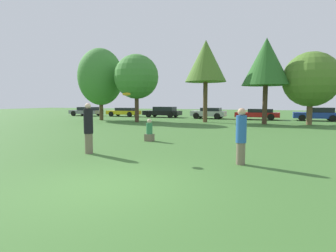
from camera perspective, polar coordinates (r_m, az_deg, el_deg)
name	(u,v)px	position (r m, az deg, el deg)	size (l,w,h in m)	color
ground_plane	(110,186)	(6.66, -11.87, -12.09)	(120.00, 120.00, 0.00)	#3D6B2D
person_thrower	(88,128)	(10.69, -16.16, -0.43)	(0.34, 0.34, 1.89)	#726651
person_catcher	(241,136)	(8.78, 14.92, -1.98)	(0.32, 0.32, 1.75)	#726651
frisbee	(127,94)	(9.94, -8.59, 6.54)	(0.29, 0.28, 0.13)	orange
bystander_sitting	(149,132)	(13.59, -3.88, -1.20)	(0.41, 0.34, 1.10)	#726651
tree_0	(101,77)	(29.50, -13.80, 9.85)	(4.59, 4.59, 7.35)	brown
tree_1	(136,77)	(26.29, -6.55, 10.09)	(4.15, 4.15, 6.33)	#473323
tree_2	(206,61)	(26.16, 7.83, 13.13)	(3.80, 3.80, 7.55)	brown
tree_3	(266,62)	(25.14, 19.69, 12.39)	(3.96, 3.96, 7.27)	#473323
tree_4	(311,80)	(25.87, 27.52, 8.54)	(4.51, 4.51, 6.01)	brown
parked_car_grey	(87,111)	(38.63, -16.52, 2.99)	(4.36, 2.12, 1.19)	slate
parked_car_yellow	(124,112)	(35.91, -9.09, 2.94)	(4.35, 1.87, 1.12)	gold
parked_car_black	(163,112)	(33.56, -1.06, 2.98)	(4.60, 2.03, 1.30)	black
parked_car_silver	(209,113)	(31.46, 8.51, 2.75)	(3.84, 2.10, 1.23)	#B2B2B7
parked_car_red	(258,114)	(30.76, 18.17, 2.43)	(4.52, 2.08, 1.15)	red
parked_car_blue	(317,114)	(31.29, 28.55, 2.21)	(4.29, 1.96, 1.33)	#1E389E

